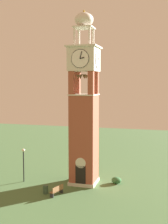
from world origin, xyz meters
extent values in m
plane|color=#476B3D|center=(0.00, 0.00, 0.00)|extent=(80.00, 80.00, 0.00)
cube|color=#9E4C38|center=(0.00, 0.00, 4.76)|extent=(2.62, 2.62, 9.52)
cube|color=silver|center=(0.00, 0.00, 0.17)|extent=(2.82, 2.82, 0.35)
cube|color=black|center=(0.00, -1.33, 1.15)|extent=(1.10, 0.04, 2.20)
cylinder|color=silver|center=(0.00, -1.33, 2.55)|extent=(1.10, 0.04, 1.10)
cube|color=#9E4C38|center=(-1.03, -1.03, 10.77)|extent=(0.56, 0.56, 2.49)
cube|color=#9E4C38|center=(1.03, -1.03, 10.77)|extent=(0.56, 0.56, 2.49)
cube|color=#9E4C38|center=(-1.03, 1.03, 10.77)|extent=(0.56, 0.56, 2.49)
cube|color=#9E4C38|center=(1.03, 1.03, 10.77)|extent=(0.56, 0.56, 2.49)
cube|color=silver|center=(0.00, 0.00, 9.58)|extent=(2.78, 2.78, 0.12)
cone|color=brown|center=(0.58, -0.08, 11.45)|extent=(0.46, 0.46, 0.40)
cone|color=brown|center=(0.07, 0.59, 11.45)|extent=(0.58, 0.58, 0.40)
cone|color=brown|center=(-0.49, 0.33, 11.45)|extent=(0.46, 0.46, 0.52)
cone|color=brown|center=(-0.52, -0.28, 11.45)|extent=(0.45, 0.45, 0.40)
cone|color=brown|center=(0.19, -0.56, 11.45)|extent=(0.47, 0.47, 0.48)
cube|color=silver|center=(0.00, 0.00, 13.23)|extent=(2.86, 2.86, 2.43)
cylinder|color=white|center=(0.00, -1.45, 13.23)|extent=(1.85, 0.05, 1.85)
torus|color=black|center=(0.00, -1.45, 13.23)|extent=(1.87, 0.06, 1.87)
cube|color=black|center=(0.23, -1.51, 13.28)|extent=(0.47, 0.03, 0.18)
cube|color=black|center=(0.10, -1.51, 13.59)|extent=(0.25, 0.03, 0.73)
cylinder|color=white|center=(0.00, 1.45, 13.23)|extent=(1.85, 0.05, 1.85)
torus|color=black|center=(0.00, 1.45, 13.23)|extent=(1.87, 0.06, 1.87)
cube|color=black|center=(0.23, 1.51, 13.28)|extent=(0.47, 0.03, 0.18)
cube|color=black|center=(0.10, 1.51, 13.59)|extent=(0.25, 0.03, 0.73)
cylinder|color=white|center=(-1.45, 0.00, 13.23)|extent=(0.05, 1.85, 1.85)
torus|color=black|center=(-1.45, 0.00, 13.23)|extent=(0.06, 1.87, 1.87)
cube|color=black|center=(-1.51, 0.23, 13.28)|extent=(0.03, 0.47, 0.18)
cube|color=black|center=(-1.51, 0.10, 13.59)|extent=(0.03, 0.25, 0.73)
cylinder|color=white|center=(1.45, 0.00, 13.23)|extent=(0.05, 1.85, 1.85)
torus|color=black|center=(1.45, 0.00, 13.23)|extent=(0.06, 1.87, 1.87)
cube|color=black|center=(1.51, 0.23, 13.28)|extent=(0.03, 0.47, 0.18)
cube|color=black|center=(1.51, 0.10, 13.59)|extent=(0.03, 0.25, 0.73)
cube|color=silver|center=(0.00, 0.00, 14.53)|extent=(3.22, 3.22, 0.16)
cylinder|color=silver|center=(-0.79, -0.79, 15.53)|extent=(0.22, 0.22, 1.84)
cylinder|color=silver|center=(0.79, -0.79, 15.53)|extent=(0.22, 0.22, 1.84)
cylinder|color=silver|center=(-0.79, 0.79, 15.53)|extent=(0.22, 0.22, 1.84)
cylinder|color=silver|center=(0.79, 0.79, 15.53)|extent=(0.22, 0.22, 1.84)
cube|color=silver|center=(0.00, 0.00, 16.51)|extent=(2.01, 2.01, 0.12)
ellipsoid|color=silver|center=(0.00, 0.00, 17.30)|extent=(1.93, 1.93, 1.47)
sphere|color=#B79338|center=(0.00, 0.00, 18.16)|extent=(0.24, 0.24, 0.24)
cube|color=brown|center=(-1.58, -4.16, 0.45)|extent=(0.91, 1.66, 0.06)
cube|color=brown|center=(-1.40, -4.22, 0.73)|extent=(0.54, 1.54, 0.44)
cube|color=#2D2D33|center=(-1.80, -4.84, 0.21)|extent=(0.40, 0.20, 0.42)
cube|color=#2D2D33|center=(-1.36, -3.47, 0.21)|extent=(0.40, 0.20, 0.42)
cylinder|color=black|center=(-6.49, -1.39, 1.66)|extent=(0.12, 0.12, 3.32)
sphere|color=#F9EFCC|center=(-6.49, -1.39, 3.50)|extent=(0.36, 0.36, 0.36)
cylinder|color=#38513D|center=(-2.78, -4.02, 0.40)|extent=(0.52, 0.52, 0.80)
ellipsoid|color=#336638|center=(3.41, 0.84, 0.34)|extent=(1.06, 1.06, 0.68)
camera|label=1|loc=(8.62, -30.23, 10.77)|focal=47.76mm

